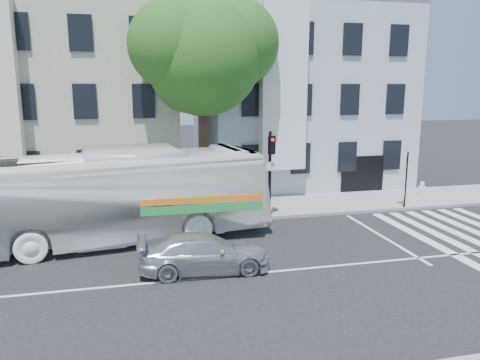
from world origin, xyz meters
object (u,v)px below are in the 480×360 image
object	(u,v)px
bus	(101,197)
fire_hydrant	(422,188)
traffic_signal	(271,164)
sedan	(204,253)

from	to	relation	value
bus	fire_hydrant	bearing A→B (deg)	-84.85
bus	fire_hydrant	world-z (taller)	bus
bus	traffic_signal	distance (m)	7.58
fire_hydrant	traffic_signal	bearing A→B (deg)	-165.58
fire_hydrant	bus	bearing A→B (deg)	-166.83
traffic_signal	fire_hydrant	xyz separation A→B (m)	(9.65, 2.48, -2.14)
bus	fire_hydrant	size ratio (longest dim) A/B	17.80
sedan	fire_hydrant	size ratio (longest dim) A/B	5.87
sedan	traffic_signal	size ratio (longest dim) A/B	1.07
traffic_signal	fire_hydrant	bearing A→B (deg)	0.52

